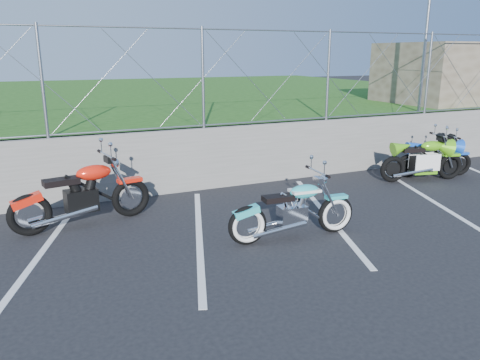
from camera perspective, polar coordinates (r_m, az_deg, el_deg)
name	(u,v)px	position (r m, az deg, el deg)	size (l,w,h in m)	color
ground	(223,260)	(6.62, -2.13, -9.69)	(90.00, 90.00, 0.00)	black
retaining_wall	(158,163)	(9.59, -9.98, 2.09)	(30.00, 0.22, 1.30)	#61615D
grass_field	(94,110)	(19.33, -17.37, 8.16)	(30.00, 20.00, 1.30)	#204D14
stone_building	(463,72)	(16.88, 25.55, 11.76)	(5.00, 3.00, 1.80)	brown
chain_link_fence	(154,79)	(9.37, -10.44, 11.97)	(28.00, 0.03, 2.00)	gray
sign_pole	(424,53)	(13.36, 21.55, 14.23)	(0.08, 0.08, 3.00)	gray
parking_lines	(267,224)	(7.92, 3.26, -5.39)	(18.29, 4.31, 0.01)	silver
cruiser_turquoise	(295,212)	(7.26, 6.67, -3.93)	(2.11, 0.67, 1.05)	black
naked_orange	(84,197)	(8.15, -18.46, -1.92)	(2.32, 0.79, 1.16)	black
sportbike_green	(423,161)	(11.26, 21.46, 2.13)	(1.97, 0.71, 1.03)	black
sportbike_blue	(436,159)	(11.78, 22.75, 2.37)	(1.81, 0.71, 0.96)	black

